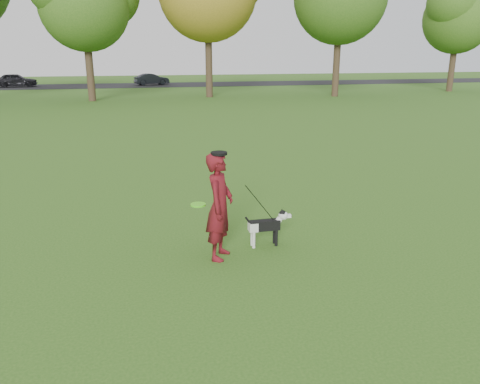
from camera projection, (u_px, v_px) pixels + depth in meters
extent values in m
plane|color=#285116|center=(236.00, 243.00, 7.98)|extent=(120.00, 120.00, 0.00)
cube|color=black|center=(146.00, 85.00, 45.28)|extent=(120.00, 7.00, 0.02)
imported|color=#5C0D1E|center=(220.00, 206.00, 7.19)|extent=(0.64, 0.73, 1.69)
cube|color=black|center=(264.00, 225.00, 7.76)|extent=(0.51, 0.16, 0.17)
cube|color=silver|center=(253.00, 227.00, 7.72)|extent=(0.14, 0.16, 0.15)
cylinder|color=silver|center=(254.00, 240.00, 7.73)|extent=(0.05, 0.05, 0.28)
cylinder|color=silver|center=(252.00, 237.00, 7.84)|extent=(0.05, 0.05, 0.28)
cylinder|color=black|center=(276.00, 238.00, 7.82)|extent=(0.05, 0.05, 0.28)
cylinder|color=black|center=(274.00, 235.00, 7.92)|extent=(0.05, 0.05, 0.28)
cylinder|color=silver|center=(278.00, 222.00, 7.80)|extent=(0.17, 0.10, 0.18)
sphere|color=silver|center=(283.00, 216.00, 7.79)|extent=(0.16, 0.16, 0.16)
sphere|color=black|center=(283.00, 214.00, 7.78)|extent=(0.12, 0.12, 0.12)
cube|color=silver|center=(288.00, 216.00, 7.82)|extent=(0.10, 0.06, 0.06)
sphere|color=black|center=(291.00, 216.00, 7.83)|extent=(0.03, 0.03, 0.03)
cone|color=black|center=(284.00, 212.00, 7.73)|extent=(0.06, 0.06, 0.07)
cone|color=black|center=(282.00, 210.00, 7.81)|extent=(0.06, 0.06, 0.07)
cylinder|color=black|center=(250.00, 223.00, 7.69)|extent=(0.18, 0.03, 0.23)
cylinder|color=black|center=(275.00, 222.00, 7.79)|extent=(0.11, 0.11, 0.02)
imported|color=black|center=(16.00, 80.00, 42.58)|extent=(3.74, 1.81, 1.23)
imported|color=black|center=(152.00, 79.00, 45.25)|extent=(3.44, 1.84, 1.07)
cylinder|color=#4EDA1B|center=(198.00, 205.00, 7.00)|extent=(0.23, 0.23, 0.02)
cylinder|color=black|center=(219.00, 153.00, 6.95)|extent=(0.25, 0.25, 0.04)
cylinder|color=#38281C|center=(90.00, 68.00, 30.29)|extent=(0.48, 0.48, 4.20)
cylinder|color=#38281C|center=(209.00, 61.00, 32.84)|extent=(0.48, 0.48, 5.04)
cylinder|color=#38281C|center=(337.00, 62.00, 33.42)|extent=(0.48, 0.48, 4.83)
cylinder|color=#38281C|center=(452.00, 66.00, 37.80)|extent=(0.48, 0.48, 3.99)
sphere|color=#426B1E|center=(459.00, 12.00, 36.61)|extent=(5.32, 5.32, 5.32)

